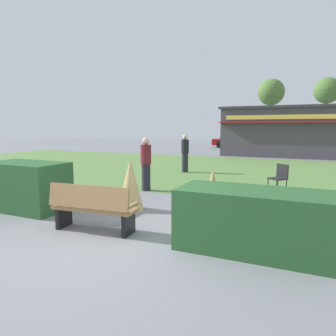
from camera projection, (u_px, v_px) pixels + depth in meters
name	position (u px, v px, depth m)	size (l,w,h in m)	color
ground_plane	(98.00, 244.00, 5.36)	(80.00, 80.00, 0.00)	slate
lawn_patch	(231.00, 170.00, 14.60)	(36.00, 12.00, 0.01)	#5B8442
park_bench	(93.00, 208.00, 5.95)	(1.74, 0.68, 0.95)	#9E7547
hedge_left	(27.00, 186.00, 7.56)	(1.98, 1.10, 1.17)	#28562B
hedge_right	(254.00, 220.00, 5.05)	(2.47, 1.10, 1.01)	#28562B
ornamental_grass_behind_left	(212.00, 196.00, 6.57)	(0.56, 0.56, 1.14)	tan
ornamental_grass_behind_right	(130.00, 184.00, 7.52)	(0.64, 0.64, 1.28)	tan
trash_bin	(49.00, 192.00, 7.62)	(0.52, 0.52, 0.86)	#2D4233
food_kiosk	(283.00, 131.00, 21.52)	(8.30, 4.30, 3.40)	#47424C
cafe_chair_west	(280.00, 176.00, 9.50)	(0.62, 0.62, 0.89)	black
person_strolling	(146.00, 164.00, 9.81)	(0.34, 0.34, 1.69)	#23232D
person_standing	(185.00, 153.00, 13.79)	(0.34, 0.34, 1.69)	#23232D
parked_car_west_slot	(234.00, 141.00, 30.10)	(4.31, 2.27, 1.20)	maroon
parked_car_center_slot	(296.00, 142.00, 27.84)	(4.32, 2.29, 1.20)	#B7BABF
tree_right_bg	(327.00, 91.00, 33.30)	(2.80, 2.80, 7.33)	brown
tree_center_bg	(271.00, 93.00, 32.77)	(2.80, 2.80, 7.10)	brown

